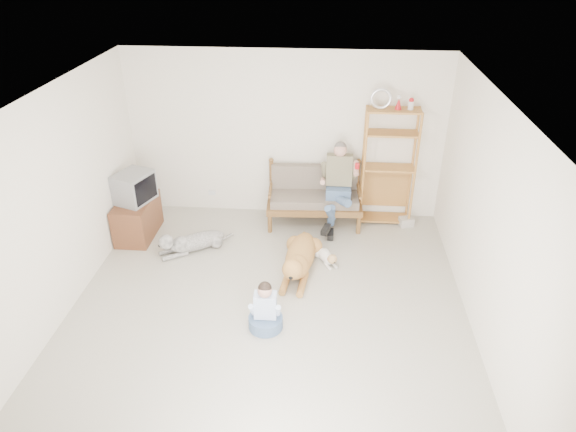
# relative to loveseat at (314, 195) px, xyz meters

# --- Properties ---
(floor) EXTENTS (5.50, 5.50, 0.00)m
(floor) POSITION_rel_loveseat_xyz_m (-0.50, -2.43, -0.49)
(floor) COLOR beige
(floor) RESTS_ON ground
(ceiling) EXTENTS (5.50, 5.50, 0.00)m
(ceiling) POSITION_rel_loveseat_xyz_m (-0.50, -2.43, 2.21)
(ceiling) COLOR white
(ceiling) RESTS_ON ground
(wall_back) EXTENTS (5.00, 0.00, 5.00)m
(wall_back) POSITION_rel_loveseat_xyz_m (-0.50, 0.32, 0.86)
(wall_back) COLOR silver
(wall_back) RESTS_ON ground
(wall_left) EXTENTS (0.00, 5.50, 5.50)m
(wall_left) POSITION_rel_loveseat_xyz_m (-3.00, -2.43, 0.86)
(wall_left) COLOR silver
(wall_left) RESTS_ON ground
(wall_right) EXTENTS (0.00, 5.50, 5.50)m
(wall_right) POSITION_rel_loveseat_xyz_m (2.00, -2.43, 0.86)
(wall_right) COLOR silver
(wall_right) RESTS_ON ground
(loveseat) EXTENTS (1.53, 0.78, 0.95)m
(loveseat) POSITION_rel_loveseat_xyz_m (0.00, 0.00, 0.00)
(loveseat) COLOR brown
(loveseat) RESTS_ON ground
(man) EXTENTS (0.53, 0.76, 1.24)m
(man) POSITION_rel_loveseat_xyz_m (0.35, -0.22, 0.16)
(man) COLOR #4A5E87
(man) RESTS_ON loveseat
(etagere) EXTENTS (0.84, 0.37, 2.20)m
(etagere) POSITION_rel_loveseat_xyz_m (1.14, 0.12, 0.49)
(etagere) COLOR #C37C3D
(etagere) RESTS_ON ground
(book_stack) EXTENTS (0.25, 0.21, 0.14)m
(book_stack) POSITION_rel_loveseat_xyz_m (1.50, -0.03, -0.42)
(book_stack) COLOR beige
(book_stack) RESTS_ON ground
(tv_stand) EXTENTS (0.50, 0.90, 0.60)m
(tv_stand) POSITION_rel_loveseat_xyz_m (-2.73, -0.65, -0.19)
(tv_stand) COLOR brown
(tv_stand) RESTS_ON ground
(crt_tv) EXTENTS (0.60, 0.66, 0.46)m
(crt_tv) POSITION_rel_loveseat_xyz_m (-2.69, -0.64, 0.34)
(crt_tv) COLOR gray
(crt_tv) RESTS_ON tv_stand
(wall_outlet) EXTENTS (0.12, 0.02, 0.08)m
(wall_outlet) POSITION_rel_loveseat_xyz_m (-1.75, 0.30, -0.19)
(wall_outlet) COLOR silver
(wall_outlet) RESTS_ON ground
(golden_retriever) EXTENTS (0.52, 1.62, 0.49)m
(golden_retriever) POSITION_rel_loveseat_xyz_m (-0.16, -1.42, -0.29)
(golden_retriever) COLOR #B2763E
(golden_retriever) RESTS_ON ground
(shaggy_dog) EXTENTS (1.04, 0.78, 0.37)m
(shaggy_dog) POSITION_rel_loveseat_xyz_m (-1.80, -1.03, -0.34)
(shaggy_dog) COLOR silver
(shaggy_dog) RESTS_ON ground
(terrier) EXTENTS (0.34, 0.53, 0.22)m
(terrier) POSITION_rel_loveseat_xyz_m (0.24, -1.20, -0.39)
(terrier) COLOR white
(terrier) RESTS_ON ground
(child) EXTENTS (0.42, 0.42, 0.66)m
(child) POSITION_rel_loveseat_xyz_m (-0.49, -2.62, -0.25)
(child) COLOR #4A5E87
(child) RESTS_ON ground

